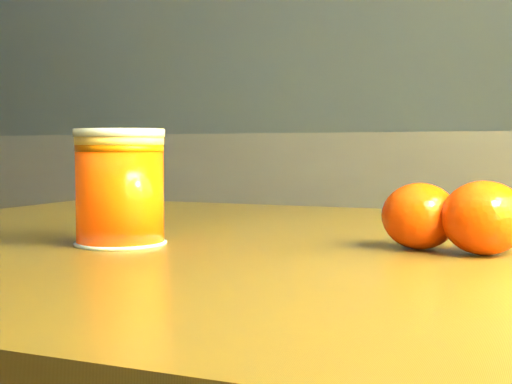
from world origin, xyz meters
The scene contains 5 objects.
kitchen_counter centered at (0.00, 1.45, 0.45)m, with size 3.15×0.60×0.90m, color #504F54.
table centered at (0.98, 0.18, 0.68)m, with size 1.11×0.82×0.78m.
juice_glass centered at (0.82, 0.09, 0.83)m, with size 0.08×0.08×0.10m.
orange_front centered at (1.06, 0.18, 0.81)m, with size 0.06×0.06×0.06m, color #E13C04.
orange_back centered at (1.11, 0.18, 0.81)m, with size 0.07×0.07×0.06m, color #E13C04.
Camera 1 is at (1.22, -0.40, 0.87)m, focal length 50.00 mm.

